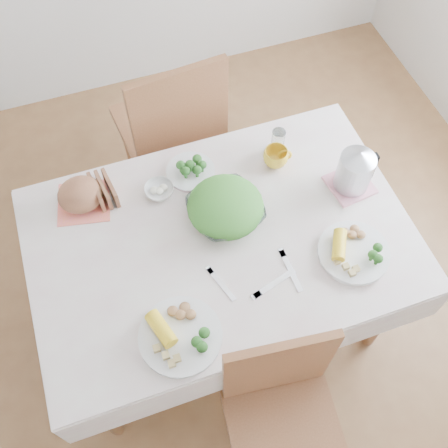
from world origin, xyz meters
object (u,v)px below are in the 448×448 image
object	(u,v)px
electric_kettle	(356,168)
chair_far	(169,133)
dining_table	(221,279)
yellow_mug	(276,157)
salad_bowl	(225,211)
dinner_plate_left	(180,336)
chair_near	(286,433)
dinner_plate_right	(353,253)

from	to	relation	value
electric_kettle	chair_far	bearing A→B (deg)	114.03
dining_table	electric_kettle	bearing A→B (deg)	5.61
chair_far	yellow_mug	world-z (taller)	chair_far
salad_bowl	yellow_mug	xyz separation A→B (m)	(0.29, 0.18, 0.01)
dining_table	dinner_plate_left	xyz separation A→B (m)	(-0.27, -0.34, 0.40)
chair_near	chair_far	distance (m)	1.56
chair_near	dinner_plate_right	world-z (taller)	chair_near
chair_near	salad_bowl	size ratio (longest dim) A/B	3.24
dinner_plate_left	yellow_mug	bearing A→B (deg)	45.12
dining_table	salad_bowl	world-z (taller)	salad_bowl
chair_near	dinner_plate_left	world-z (taller)	chair_near
dinner_plate_left	electric_kettle	world-z (taller)	electric_kettle
dining_table	electric_kettle	world-z (taller)	electric_kettle
chair_near	dinner_plate_right	bearing A→B (deg)	53.71
chair_far	dinner_plate_right	size ratio (longest dim) A/B	3.81
chair_near	yellow_mug	size ratio (longest dim) A/B	8.68
yellow_mug	electric_kettle	xyz separation A→B (m)	(0.25, -0.21, 0.08)
yellow_mug	salad_bowl	bearing A→B (deg)	-148.12
chair_near	chair_far	world-z (taller)	chair_far
chair_far	dinner_plate_right	world-z (taller)	chair_far
chair_far	electric_kettle	bearing A→B (deg)	121.35
dining_table	chair_near	xyz separation A→B (m)	(0.01, -0.72, 0.09)
salad_bowl	dinner_plate_left	distance (m)	0.54
dining_table	dinner_plate_left	size ratio (longest dim) A/B	4.70
electric_kettle	chair_near	bearing A→B (deg)	-139.49
dinner_plate_left	dinner_plate_right	world-z (taller)	same
chair_near	chair_far	bearing A→B (deg)	96.89
chair_near	electric_kettle	xyz separation A→B (m)	(0.58, 0.78, 0.42)
chair_near	yellow_mug	bearing A→B (deg)	78.25
chair_far	yellow_mug	xyz separation A→B (m)	(0.34, -0.57, 0.34)
salad_bowl	chair_near	bearing A→B (deg)	-93.07
salad_bowl	dinner_plate_right	size ratio (longest dim) A/B	1.03
dinner_plate_left	yellow_mug	world-z (taller)	yellow_mug
chair_near	dinner_plate_left	size ratio (longest dim) A/B	3.12
dining_table	chair_near	bearing A→B (deg)	-89.44
chair_near	electric_kettle	size ratio (longest dim) A/B	4.61
chair_far	dinner_plate_left	size ratio (longest dim) A/B	3.57
salad_bowl	electric_kettle	size ratio (longest dim) A/B	1.42
dinner_plate_right	chair_far	bearing A→B (deg)	112.73
dining_table	chair_near	world-z (taller)	chair_near
chair_far	dinner_plate_left	bearing A→B (deg)	71.68
dinner_plate_left	yellow_mug	xyz separation A→B (m)	(0.61, 0.61, 0.03)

